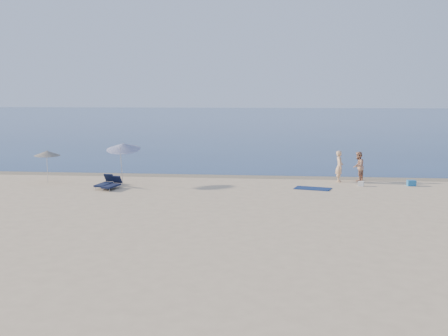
{
  "coord_description": "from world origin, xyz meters",
  "views": [
    {
      "loc": [
        1.17,
        -16.06,
        5.36
      ],
      "look_at": [
        -2.33,
        16.0,
        1.0
      ],
      "focal_mm": 45.0,
      "sensor_mm": 36.0,
      "label": 1
    }
  ],
  "objects_px": {
    "person_left": "(339,166)",
    "umbrella_near": "(123,146)",
    "person_right": "(358,166)",
    "blue_cooler": "(411,183)"
  },
  "relations": [
    {
      "from": "person_right",
      "to": "umbrella_near",
      "type": "bearing_deg",
      "value": -55.38
    },
    {
      "from": "person_left",
      "to": "umbrella_near",
      "type": "distance_m",
      "value": 12.94
    },
    {
      "from": "person_left",
      "to": "blue_cooler",
      "type": "distance_m",
      "value": 4.23
    },
    {
      "from": "person_left",
      "to": "person_right",
      "type": "relative_size",
      "value": 1.05
    },
    {
      "from": "person_left",
      "to": "person_right",
      "type": "bearing_deg",
      "value": -70.34
    },
    {
      "from": "person_right",
      "to": "blue_cooler",
      "type": "distance_m",
      "value": 3.3
    },
    {
      "from": "person_left",
      "to": "person_right",
      "type": "distance_m",
      "value": 1.24
    },
    {
      "from": "blue_cooler",
      "to": "umbrella_near",
      "type": "relative_size",
      "value": 0.18
    },
    {
      "from": "blue_cooler",
      "to": "umbrella_near",
      "type": "height_order",
      "value": "umbrella_near"
    },
    {
      "from": "person_left",
      "to": "umbrella_near",
      "type": "height_order",
      "value": "umbrella_near"
    }
  ]
}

